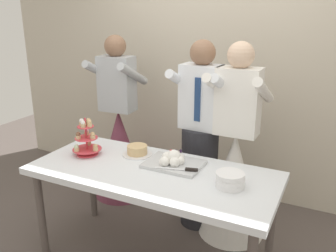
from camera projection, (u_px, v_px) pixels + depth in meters
rear_wall at (219, 55)px, 3.59m from camera, size 5.20×0.10×2.90m
dessert_table at (153, 179)px, 2.62m from camera, size 1.80×0.80×0.78m
cupcake_stand at (86, 140)px, 2.84m from camera, size 0.23×0.23×0.31m
main_cake_tray at (173, 161)px, 2.66m from camera, size 0.43×0.31×0.12m
plate_stack at (230, 180)px, 2.34m from camera, size 0.20×0.20×0.10m
round_cake at (137, 151)px, 2.86m from camera, size 0.24×0.24×0.08m
person_groom at (200, 147)px, 3.12m from camera, size 0.49×0.51×1.66m
person_bride at (234, 172)px, 3.01m from camera, size 0.56×0.56×1.66m
person_guest at (119, 142)px, 3.70m from camera, size 0.56×0.56×1.66m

